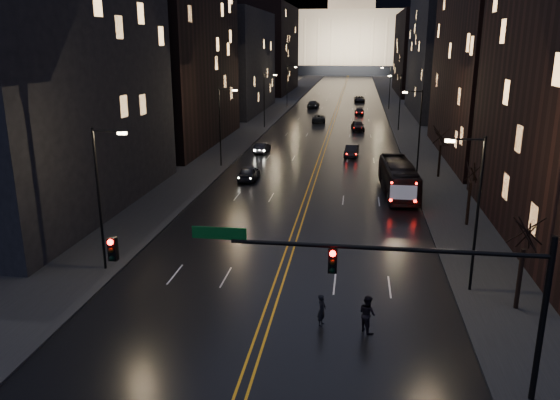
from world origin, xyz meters
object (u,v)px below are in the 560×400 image
at_px(bus, 398,178).
at_px(pedestrian_b, 367,314).
at_px(oncoming_car_a, 249,173).
at_px(receding_car_a, 352,151).
at_px(oncoming_car_b, 262,148).
at_px(traffic_signal, 395,276).
at_px(pedestrian_a, 322,310).

distance_m(bus, pedestrian_b, 26.29).
relative_size(oncoming_car_a, receding_car_a, 1.04).
xyz_separation_m(oncoming_car_b, pedestrian_b, (12.84, -44.17, 0.29)).
height_order(traffic_signal, pedestrian_a, traffic_signal).
xyz_separation_m(pedestrian_a, pedestrian_b, (2.25, -0.31, 0.13)).
distance_m(bus, oncoming_car_b, 24.19).
height_order(bus, pedestrian_b, bus).
bearing_deg(receding_car_a, bus, -70.54).
distance_m(oncoming_car_b, receding_car_a, 11.53).
distance_m(traffic_signal, oncoming_car_b, 50.93).
xyz_separation_m(bus, pedestrian_b, (-3.21, -26.09, -0.58)).
height_order(oncoming_car_a, receding_car_a, oncoming_car_a).
height_order(oncoming_car_b, pedestrian_a, pedestrian_a).
bearing_deg(pedestrian_a, receding_car_a, 14.42).
bearing_deg(oncoming_car_b, bus, 135.98).
bearing_deg(oncoming_car_b, oncoming_car_a, 98.71).
height_order(bus, pedestrian_a, bus).
bearing_deg(pedestrian_b, bus, -44.21).
height_order(traffic_signal, receding_car_a, traffic_signal).
height_order(oncoming_car_a, pedestrian_b, pedestrian_b).
bearing_deg(bus, traffic_signal, -97.97).
distance_m(receding_car_a, pedestrian_a, 43.05).
relative_size(traffic_signal, oncoming_car_a, 3.80).
bearing_deg(oncoming_car_b, traffic_signal, 109.98).
relative_size(bus, oncoming_car_b, 2.72).
relative_size(bus, oncoming_car_a, 2.43).
xyz_separation_m(traffic_signal, bus, (2.40, 30.79, -3.56)).
bearing_deg(oncoming_car_a, pedestrian_a, 107.93).
bearing_deg(pedestrian_b, oncoming_car_b, -20.99).
bearing_deg(pedestrian_a, bus, 3.69).
relative_size(traffic_signal, receding_car_a, 3.96).
xyz_separation_m(bus, oncoming_car_a, (-14.95, 3.59, -0.77)).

